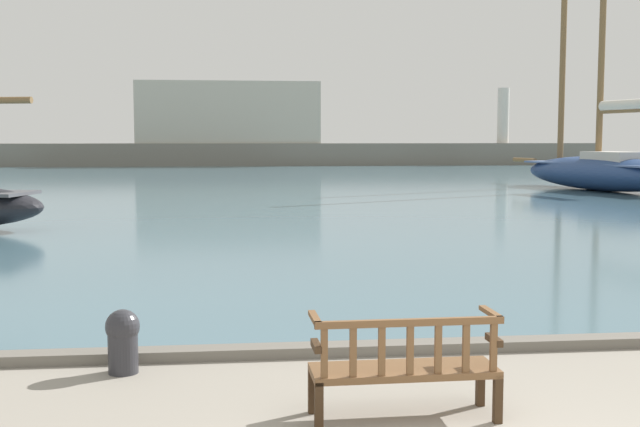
{
  "coord_description": "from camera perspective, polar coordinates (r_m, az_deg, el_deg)",
  "views": [
    {
      "loc": [
        -1.87,
        -4.83,
        2.41
      ],
      "look_at": [
        -0.2,
        10.0,
        1.0
      ],
      "focal_mm": 45.0,
      "sensor_mm": 36.0,
      "label": 1
    }
  ],
  "objects": [
    {
      "name": "far_breakwater",
      "position": [
        67.5,
        -5.23,
        5.26
      ],
      "size": [
        59.77,
        2.4,
        7.07
      ],
      "color": "slate",
      "rests_on": "ground"
    },
    {
      "name": "sailboat_mid_starboard",
      "position": [
        37.63,
        19.4,
        3.11
      ],
      "size": [
        5.04,
        11.91,
        12.15
      ],
      "color": "navy",
      "rests_on": "harbor_water"
    },
    {
      "name": "harbor_water",
      "position": [
        48.93,
        -4.22,
        2.61
      ],
      "size": [
        100.0,
        80.0,
        0.08
      ],
      "primitive_type": "cube",
      "color": "slate",
      "rests_on": "ground"
    },
    {
      "name": "mooring_bollard",
      "position": [
        8.56,
        -13.85,
        -8.62
      ],
      "size": [
        0.35,
        0.35,
        0.66
      ],
      "color": "#2D2D33",
      "rests_on": "ground"
    },
    {
      "name": "park_bench",
      "position": [
        7.01,
        6.04,
        -10.73
      ],
      "size": [
        1.61,
        0.55,
        0.92
      ],
      "color": "#3D2A19",
      "rests_on": "ground"
    },
    {
      "name": "quay_edge_kerb",
      "position": [
        9.19,
        5.61,
        -9.46
      ],
      "size": [
        40.0,
        0.3,
        0.12
      ],
      "primitive_type": "cube",
      "color": "slate",
      "rests_on": "ground"
    }
  ]
}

